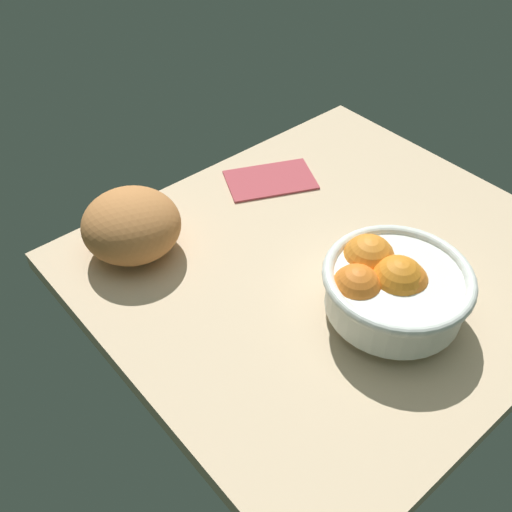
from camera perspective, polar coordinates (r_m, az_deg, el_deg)
The scene contains 4 objects.
ground_plane at distance 92.83cm, azimuth 7.39°, elevation -1.03°, with size 71.21×64.49×3.00cm, color beige.
fruit_bowl at distance 81.45cm, azimuth 12.90°, elevation -2.75°, with size 20.29×20.29×10.11cm.
bread_loaf at distance 91.18cm, azimuth -11.93°, elevation 2.93°, with size 15.02×14.55×10.27cm, color #C57C43.
napkin_folded at distance 106.61cm, azimuth 1.40°, elevation 7.44°, with size 15.49×9.46×0.80cm, color #B5454E.
Camera 1 is at (51.84, 42.24, 62.89)cm, focal length 41.45 mm.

